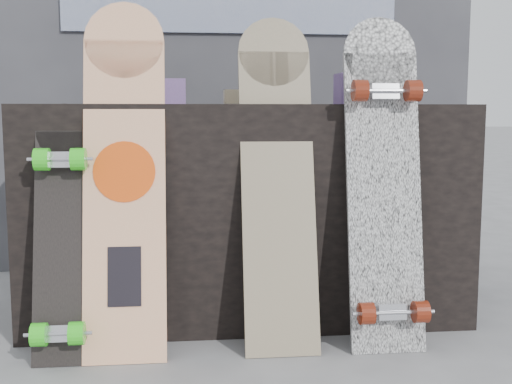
{
  "coord_description": "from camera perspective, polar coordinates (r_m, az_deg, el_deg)",
  "views": [
    {
      "loc": [
        -0.21,
        -1.91,
        0.78
      ],
      "look_at": [
        0.01,
        0.2,
        0.51
      ],
      "focal_mm": 45.0,
      "sensor_mm": 36.0,
      "label": 1
    }
  ],
  "objects": [
    {
      "name": "merch_box_small",
      "position": [
        2.52,
        8.82,
        9.01
      ],
      "size": [
        0.14,
        0.14,
        0.12
      ],
      "primitive_type": "cube",
      "color": "#563E80",
      "rests_on": "vendor_table"
    },
    {
      "name": "vendor_table",
      "position": [
        2.45,
        -0.93,
        -1.65
      ],
      "size": [
        1.6,
        0.6,
        0.8
      ],
      "primitive_type": "cube",
      "color": "black",
      "rests_on": "ground"
    },
    {
      "name": "booth",
      "position": [
        3.28,
        -2.31,
        12.87
      ],
      "size": [
        2.4,
        0.22,
        2.2
      ],
      "color": "#38373D",
      "rests_on": "ground"
    },
    {
      "name": "ground",
      "position": [
        2.07,
        0.36,
        -14.8
      ],
      "size": [
        60.0,
        60.0,
        0.0
      ],
      "primitive_type": "plane",
      "color": "slate",
      "rests_on": "ground"
    },
    {
      "name": "longboard_cascadia",
      "position": [
        2.14,
        11.34,
        1.31
      ],
      "size": [
        0.25,
        0.28,
        1.09
      ],
      "rotation": [
        -0.18,
        0.0,
        0.0
      ],
      "color": "white",
      "rests_on": "ground"
    },
    {
      "name": "skateboard_dark",
      "position": [
        2.09,
        -16.85,
        -3.29
      ],
      "size": [
        0.18,
        0.28,
        0.8
      ],
      "rotation": [
        -0.26,
        0.0,
        0.0
      ],
      "color": "black",
      "rests_on": "ground"
    },
    {
      "name": "merch_box_purple",
      "position": [
        2.53,
        -8.33,
        8.78
      ],
      "size": [
        0.18,
        0.12,
        0.1
      ],
      "primitive_type": "cube",
      "color": "#563E80",
      "rests_on": "vendor_table"
    },
    {
      "name": "longboard_geisha",
      "position": [
        2.09,
        -11.61,
        2.2
      ],
      "size": [
        0.26,
        0.29,
        1.14
      ],
      "rotation": [
        -0.24,
        0.0,
        0.0
      ],
      "color": "beige",
      "rests_on": "ground"
    },
    {
      "name": "merch_box_flat",
      "position": [
        2.55,
        -0.35,
        8.39
      ],
      "size": [
        0.22,
        0.1,
        0.06
      ],
      "primitive_type": "cube",
      "color": "#D1B78C",
      "rests_on": "vendor_table"
    },
    {
      "name": "longboard_celtic",
      "position": [
        2.12,
        1.91,
        1.93
      ],
      "size": [
        0.24,
        0.31,
        1.1
      ],
      "rotation": [
        -0.26,
        0.0,
        0.0
      ],
      "color": "beige",
      "rests_on": "ground"
    }
  ]
}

